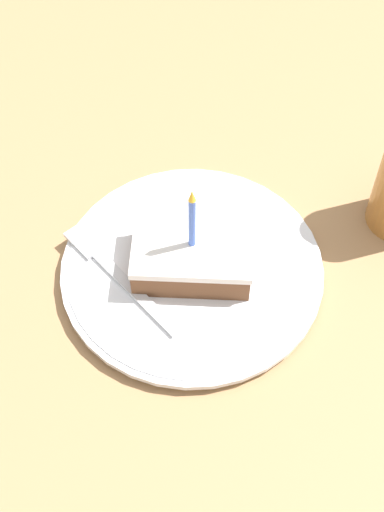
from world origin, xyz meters
TOP-DOWN VIEW (x-y plane):
  - ground_plane at (0.00, 0.00)m, footprint 2.40×2.40m
  - plate at (-0.00, -0.01)m, footprint 0.28×0.28m
  - cake_slice at (-0.00, -0.01)m, footprint 0.08×0.12m
  - fork at (-0.01, 0.08)m, footprint 0.14×0.14m

SIDE VIEW (x-z plane):
  - ground_plane at x=0.00m, z-range -0.04..0.00m
  - plate at x=0.00m, z-range 0.00..0.02m
  - fork at x=-0.01m, z-range 0.02..0.02m
  - cake_slice at x=0.00m, z-range -0.02..0.10m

